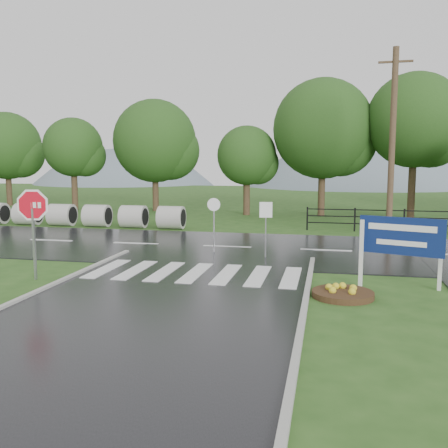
# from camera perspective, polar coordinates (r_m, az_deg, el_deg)

# --- Properties ---
(ground) EXTENTS (120.00, 120.00, 0.00)m
(ground) POSITION_cam_1_polar(r_m,az_deg,el_deg) (11.25, -10.08, -11.34)
(ground) COLOR #284F1A
(ground) RESTS_ON ground
(main_road) EXTENTS (90.00, 8.00, 0.04)m
(main_road) POSITION_cam_1_polar(r_m,az_deg,el_deg) (20.59, 0.36, -2.71)
(main_road) COLOR black
(main_road) RESTS_ON ground
(crosswalk) EXTENTS (6.50, 2.80, 0.02)m
(crosswalk) POSITION_cam_1_polar(r_m,az_deg,el_deg) (15.81, -3.28, -5.57)
(crosswalk) COLOR silver
(crosswalk) RESTS_ON ground
(curb_right) EXTENTS (0.15, 24.00, 0.12)m
(curb_right) POSITION_cam_1_polar(r_m,az_deg,el_deg) (6.89, 6.57, -23.97)
(curb_right) COLOR #A3A39B
(curb_right) RESTS_ON ground
(fence_west) EXTENTS (9.58, 0.08, 1.20)m
(fence_west) POSITION_cam_1_polar(r_m,az_deg,el_deg) (26.29, 19.90, 0.62)
(fence_west) COLOR black
(fence_west) RESTS_ON ground
(hills) EXTENTS (102.00, 48.00, 48.00)m
(hills) POSITION_cam_1_polar(r_m,az_deg,el_deg) (77.27, 11.18, -7.19)
(hills) COLOR slate
(hills) RESTS_ON ground
(treeline) EXTENTS (83.20, 5.20, 10.00)m
(treeline) POSITION_cam_1_polar(r_m,az_deg,el_deg) (34.20, 6.70, 1.22)
(treeline) COLOR #1C4014
(treeline) RESTS_ON ground
(culvert_pipes) EXTENTS (13.90, 1.20, 1.20)m
(culvert_pipes) POSITION_cam_1_polar(r_m,az_deg,el_deg) (28.88, -18.04, 1.01)
(culvert_pipes) COLOR #9E9B93
(culvert_pipes) RESTS_ON ground
(stop_sign) EXTENTS (1.27, 0.26, 2.90)m
(stop_sign) POSITION_cam_1_polar(r_m,az_deg,el_deg) (15.88, -21.01, 1.14)
(stop_sign) COLOR #939399
(stop_sign) RESTS_ON ground
(estate_billboard) EXTENTS (2.23, 0.80, 2.01)m
(estate_billboard) POSITION_cam_1_polar(r_m,az_deg,el_deg) (14.67, 19.58, -1.71)
(estate_billboard) COLOR silver
(estate_billboard) RESTS_ON ground
(flower_bed) EXTENTS (1.61, 1.61, 0.32)m
(flower_bed) POSITION_cam_1_polar(r_m,az_deg,el_deg) (13.57, 13.42, -7.65)
(flower_bed) COLOR #332111
(flower_bed) RESTS_ON ground
(reg_sign_small) EXTENTS (0.46, 0.09, 2.08)m
(reg_sign_small) POSITION_cam_1_polar(r_m,az_deg,el_deg) (18.15, 4.80, 0.63)
(reg_sign_small) COLOR #939399
(reg_sign_small) RESTS_ON ground
(reg_sign_round) EXTENTS (0.50, 0.08, 2.15)m
(reg_sign_round) POSITION_cam_1_polar(r_m,az_deg,el_deg) (19.12, -1.16, 0.66)
(reg_sign_round) COLOR #939399
(reg_sign_round) RESTS_ON ground
(utility_pole_east) EXTENTS (1.58, 0.30, 8.88)m
(utility_pole_east) POSITION_cam_1_polar(r_m,az_deg,el_deg) (25.56, 18.68, 9.00)
(utility_pole_east) COLOR #473523
(utility_pole_east) RESTS_ON ground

